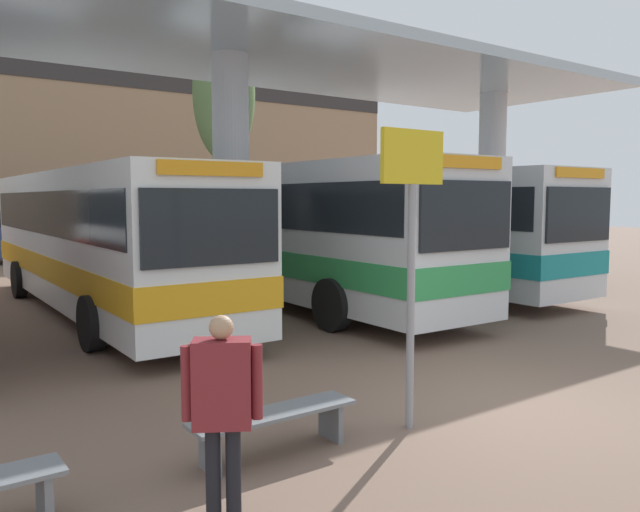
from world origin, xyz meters
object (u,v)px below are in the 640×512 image
object	(u,v)px
waiting_bench_near_pillar	(274,422)
parked_car_street	(4,237)
transit_bus_center_bay	(100,235)
transit_bus_far_right_bay	(414,225)
pedestrian_waiting	(222,400)
info_sign_platform	(412,220)
transit_bus_right_bay	(285,227)
poplar_tree_behind_right	(224,95)

from	to	relation	value
waiting_bench_near_pillar	parked_car_street	size ratio (longest dim) A/B	0.38
transit_bus_center_bay	waiting_bench_near_pillar	distance (m)	9.49
transit_bus_far_right_bay	pedestrian_waiting	distance (m)	13.78
parked_car_street	info_sign_platform	bearing A→B (deg)	-91.85
transit_bus_far_right_bay	transit_bus_right_bay	bearing A→B (deg)	-5.45
transit_bus_far_right_bay	info_sign_platform	bearing A→B (deg)	46.50
transit_bus_far_right_bay	parked_car_street	size ratio (longest dim) A/B	2.22
poplar_tree_behind_right	info_sign_platform	bearing A→B (deg)	-110.60
transit_bus_right_bay	transit_bus_far_right_bay	bearing A→B (deg)	174.98
transit_bus_center_bay	pedestrian_waiting	size ratio (longest dim) A/B	7.11
transit_bus_right_bay	transit_bus_far_right_bay	size ratio (longest dim) A/B	1.17
transit_bus_right_bay	poplar_tree_behind_right	world-z (taller)	poplar_tree_behind_right
transit_bus_center_bay	parked_car_street	world-z (taller)	transit_bus_center_bay
info_sign_platform	parked_car_street	world-z (taller)	info_sign_platform
transit_bus_center_bay	waiting_bench_near_pillar	xyz separation A→B (m)	(-1.01, -9.33, -1.45)
waiting_bench_near_pillar	transit_bus_right_bay	bearing A→B (deg)	56.80
info_sign_platform	transit_bus_right_bay	bearing A→B (deg)	66.30
transit_bus_right_bay	transit_bus_center_bay	bearing A→B (deg)	-12.80
pedestrian_waiting	poplar_tree_behind_right	size ratio (longest dim) A/B	0.19
transit_bus_center_bay	poplar_tree_behind_right	world-z (taller)	poplar_tree_behind_right
waiting_bench_near_pillar	parked_car_street	bearing A→B (deg)	87.27
transit_bus_far_right_bay	waiting_bench_near_pillar	distance (m)	12.38
transit_bus_right_bay	info_sign_platform	world-z (taller)	transit_bus_right_bay
transit_bus_right_bay	waiting_bench_near_pillar	world-z (taller)	transit_bus_right_bay
transit_bus_far_right_bay	poplar_tree_behind_right	bearing A→B (deg)	-79.79
transit_bus_right_bay	info_sign_platform	xyz separation A→B (m)	(-3.73, -8.49, 0.49)
pedestrian_waiting	poplar_tree_behind_right	bearing A→B (deg)	94.04
transit_bus_center_bay	transit_bus_right_bay	size ratio (longest dim) A/B	0.99
poplar_tree_behind_right	pedestrian_waiting	bearing A→B (deg)	-117.25
transit_bus_center_bay	waiting_bench_near_pillar	bearing A→B (deg)	84.75
transit_bus_center_bay	poplar_tree_behind_right	distance (m)	11.30
pedestrian_waiting	transit_bus_far_right_bay	bearing A→B (deg)	70.87
transit_bus_center_bay	transit_bus_far_right_bay	size ratio (longest dim) A/B	1.16
waiting_bench_near_pillar	pedestrian_waiting	world-z (taller)	pedestrian_waiting
poplar_tree_behind_right	transit_bus_far_right_bay	bearing A→B (deg)	-80.68
transit_bus_center_bay	poplar_tree_behind_right	xyz separation A→B (m)	(7.03, 7.40, 4.83)
poplar_tree_behind_right	parked_car_street	size ratio (longest dim) A/B	1.96
transit_bus_center_bay	transit_bus_far_right_bay	xyz separation A→B (m)	(8.51, -1.56, 0.06)
info_sign_platform	poplar_tree_behind_right	bearing A→B (deg)	69.40
transit_bus_right_bay	info_sign_platform	size ratio (longest dim) A/B	3.66
info_sign_platform	poplar_tree_behind_right	size ratio (longest dim) A/B	0.36
waiting_bench_near_pillar	info_sign_platform	size ratio (longest dim) A/B	0.53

